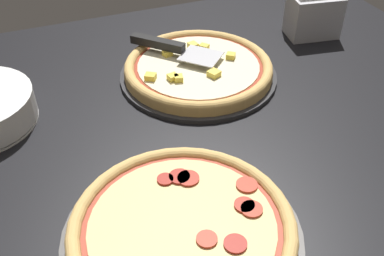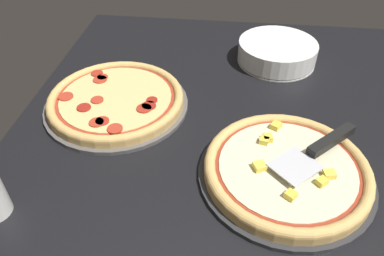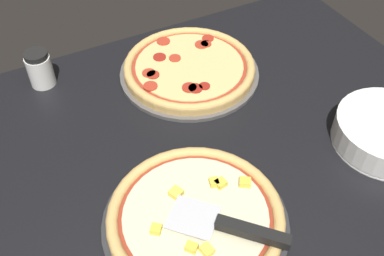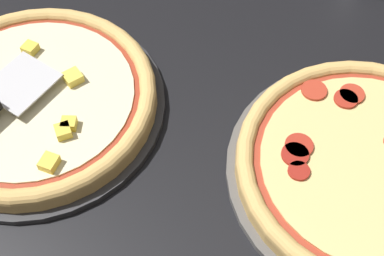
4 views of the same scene
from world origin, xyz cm
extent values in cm
cube|color=black|center=(0.00, 0.00, -1.80)|extent=(137.76, 103.67, 3.60)
cylinder|color=#2D2D30|center=(-5.08, -11.91, 0.50)|extent=(35.68, 35.68, 1.00)
cylinder|color=#DBAD60|center=(-5.08, -11.91, 1.91)|extent=(33.54, 33.54, 1.82)
torus|color=#DBAD60|center=(-5.08, -11.91, 2.82)|extent=(33.54, 33.54, 2.30)
cylinder|color=maroon|center=(-5.08, -11.91, 2.90)|extent=(29.15, 29.15, 0.15)
cylinder|color=beige|center=(-5.08, -11.91, 3.02)|extent=(27.50, 27.50, 0.40)
cube|color=yellow|center=(6.76, -10.17, 3.83)|extent=(2.97, 2.89, 1.23)
cube|color=yellow|center=(-9.05, -17.96, 3.83)|extent=(2.64, 2.68, 1.23)
cube|color=yellow|center=(-0.25, -18.38, 3.83)|extent=(2.41, 2.21, 1.23)
cube|color=yellow|center=(2.39, -8.19, 3.83)|extent=(2.34, 2.23, 1.23)
cube|color=yellow|center=(-13.07, -11.83, 3.83)|extent=(2.69, 2.69, 1.23)
cube|color=#F4D64C|center=(-6.39, -6.27, 3.83)|extent=(3.04, 3.04, 1.23)
cube|color=yellow|center=(1.36, -7.38, 3.83)|extent=(2.15, 2.25, 1.23)
cube|color=#F4D64C|center=(-6.90, -19.66, 3.83)|extent=(2.40, 2.61, 1.23)
cylinder|color=#565451|center=(14.44, 28.95, 0.50)|extent=(36.15, 36.15, 1.00)
cylinder|color=#DBAD60|center=(14.44, 28.95, 1.83)|extent=(33.98, 33.98, 1.65)
torus|color=#DBAD60|center=(14.44, 28.95, 2.65)|extent=(33.98, 33.98, 2.23)
cylinder|color=#A33823|center=(14.44, 28.95, 2.73)|extent=(29.53, 29.53, 0.15)
cylinder|color=#E5C67A|center=(14.44, 28.95, 2.85)|extent=(27.86, 27.86, 0.40)
cylinder|color=maroon|center=(11.44, 19.84, 3.25)|extent=(3.50, 3.50, 0.40)
cylinder|color=#B73823|center=(2.10, 25.61, 3.25)|extent=(3.50, 3.50, 0.40)
cylinder|color=#AD2D1E|center=(24.18, 36.86, 3.25)|extent=(3.21, 3.21, 0.40)
cylinder|color=maroon|center=(8.85, 35.19, 3.25)|extent=(3.37, 3.37, 0.40)
cylinder|color=#B73823|center=(21.28, 35.10, 3.25)|extent=(3.65, 3.65, 0.40)
cylinder|color=#B73823|center=(22.47, 34.79, 3.25)|extent=(2.90, 2.90, 0.40)
cylinder|color=#AD2D1E|center=(4.40, 29.27, 3.25)|extent=(3.20, 3.20, 0.40)
cylinder|color=#B73823|center=(12.72, 41.22, 3.25)|extent=(3.67, 3.67, 0.40)
cylinder|color=maroon|center=(13.80, 19.56, 3.25)|extent=(2.73, 2.73, 0.40)
cylinder|color=#B73823|center=(12.24, 32.96, 3.25)|extent=(3.09, 3.09, 0.40)
cylinder|color=#AD2D1E|center=(10.25, 20.76, 3.25)|extent=(3.62, 3.62, 0.40)
cylinder|color=#B73823|center=(3.75, 30.41, 3.25)|extent=(3.39, 3.39, 0.40)
cube|color=silver|center=(-6.18, -13.12, 4.57)|extent=(11.40, 11.43, 0.24)
cube|color=black|center=(1.45, -21.05, 5.45)|extent=(10.88, 11.20, 2.00)
cylinder|color=white|center=(42.05, -12.36, 0.35)|extent=(22.93, 22.93, 0.70)
cylinder|color=white|center=(42.05, -12.36, 1.05)|extent=(22.93, 22.93, 0.70)
cylinder|color=white|center=(42.05, -12.36, 1.75)|extent=(22.93, 22.93, 0.70)
cylinder|color=white|center=(42.05, -12.36, 2.45)|extent=(22.93, 22.93, 0.70)
cylinder|color=white|center=(42.05, -12.36, 3.15)|extent=(22.93, 22.93, 0.70)
cylinder|color=white|center=(42.05, -12.36, 3.85)|extent=(22.93, 22.93, 0.70)
cylinder|color=white|center=(42.05, -12.36, 4.55)|extent=(22.93, 22.93, 0.70)
cylinder|color=white|center=(42.05, -12.36, 5.25)|extent=(22.93, 22.93, 0.70)
cylinder|color=white|center=(42.05, -12.36, 5.95)|extent=(22.93, 22.93, 0.70)
camera|label=1|loc=(29.00, 69.05, 55.12)|focal=42.00mm
camera|label=2|loc=(-59.24, 0.86, 57.37)|focal=35.00mm
camera|label=3|loc=(-27.06, -53.15, 74.38)|focal=42.00mm
camera|label=4|loc=(43.66, 0.42, 59.65)|focal=50.00mm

